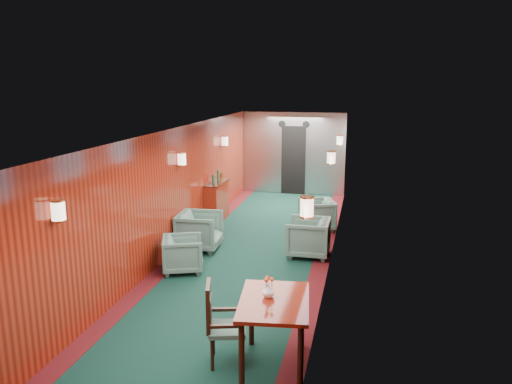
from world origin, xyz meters
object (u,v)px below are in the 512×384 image
Objects in this scene: dining_table at (274,311)px; armchair_left_near at (183,254)px; armchair_right_far at (316,215)px; credenza at (217,201)px; side_chair at (219,320)px; armchair_right_near at (308,237)px; armchair_left_far at (200,231)px.

armchair_left_near is (-2.10, 2.62, -0.39)m from dining_table.
armchair_right_far reaches higher than armchair_left_near.
armchair_left_near is at bearing 122.07° from dining_table.
credenza is 1.78× the size of armchair_left_near.
dining_table is at bearing -11.31° from side_chair.
armchair_left_near is 3.62m from armchair_right_far.
dining_table reaches higher than armchair_left_near.
armchair_left_near is at bearing -83.66° from credenza.
side_chair is 5.69m from armchair_right_far.
armchair_right_near is (2.04, 1.26, 0.05)m from armchair_left_near.
dining_table is 5.63m from armchair_right_far.
armchair_left_far is at bearing 113.39° from dining_table.
armchair_right_near is 1.05× the size of armchair_right_far.
armchair_left_far is at bearing -66.82° from armchair_right_far.
armchair_right_near is at bearing -79.33° from armchair_left_near.
armchair_right_near is (0.58, 3.92, -0.18)m from side_chair.
armchair_left_near is 0.86× the size of armchair_right_near.
credenza reaches higher than armchair_right_near.
credenza reaches higher than dining_table.
armchair_left_far reaches higher than armchair_right_far.
side_chair is at bearing -8.20° from armchair_right_near.
dining_table is at bearing 1.16° from armchair_right_near.
armchair_right_near is at bearing 84.18° from dining_table.
armchair_right_near is (2.40, -1.94, -0.12)m from credenza.
armchair_left_far is 1.08× the size of armchair_right_far.
side_chair is at bearing -161.28° from armchair_left_far.
dining_table is 3.38m from armchair_left_near.
side_chair is 1.31× the size of armchair_right_far.
armchair_left_far is 2.14m from armchair_right_near.
armchair_left_far reaches higher than armchair_right_near.
credenza is at bearing -128.71° from armchair_right_near.
dining_table is 0.98× the size of credenza.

